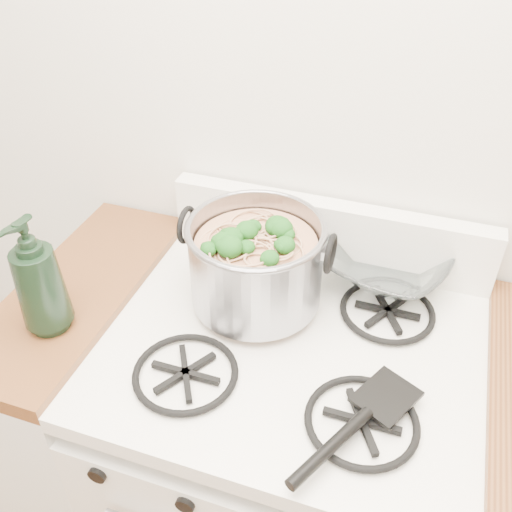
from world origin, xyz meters
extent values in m
plane|color=silver|center=(0.00, 1.60, 1.35)|extent=(3.60, 0.00, 3.60)
cube|color=white|center=(0.00, 1.27, 0.41)|extent=(0.76, 0.65, 0.81)
cube|color=white|center=(0.00, 1.27, 0.88)|extent=(0.76, 0.65, 0.04)
cube|color=black|center=(0.00, 1.27, 0.91)|extent=(0.60, 0.56, 0.02)
cylinder|color=black|center=(-0.28, 0.95, 0.78)|extent=(0.04, 0.03, 0.04)
cylinder|color=black|center=(-0.10, 0.95, 0.78)|extent=(0.04, 0.03, 0.04)
cube|color=silver|center=(-0.51, 1.27, 0.44)|extent=(0.25, 0.65, 0.88)
cube|color=#502A13|center=(-0.51, 1.27, 0.90)|extent=(0.25, 0.65, 0.04)
cylinder|color=gray|center=(-0.11, 1.35, 1.02)|extent=(0.28, 0.28, 0.19)
torus|color=gray|center=(-0.11, 1.35, 1.11)|extent=(0.29, 0.29, 0.01)
torus|color=black|center=(-0.26, 1.35, 1.08)|extent=(0.01, 0.08, 0.08)
torus|color=black|center=(0.04, 1.35, 1.08)|extent=(0.01, 0.08, 0.08)
cylinder|color=#AA7350|center=(-0.11, 1.35, 1.00)|extent=(0.25, 0.25, 0.15)
sphere|color=#184D14|center=(-0.11, 1.35, 1.09)|extent=(0.04, 0.04, 0.04)
sphere|color=#184D14|center=(-0.11, 1.35, 1.09)|extent=(0.04, 0.04, 0.04)
sphere|color=#184D14|center=(-0.11, 1.35, 1.09)|extent=(0.04, 0.04, 0.04)
sphere|color=#184D14|center=(-0.11, 1.35, 1.09)|extent=(0.04, 0.04, 0.04)
sphere|color=#184D14|center=(-0.11, 1.35, 1.09)|extent=(0.04, 0.04, 0.04)
sphere|color=#184D14|center=(-0.11, 1.35, 1.09)|extent=(0.04, 0.04, 0.04)
sphere|color=#184D14|center=(-0.11, 1.35, 1.09)|extent=(0.04, 0.04, 0.04)
sphere|color=#184D14|center=(-0.11, 1.35, 1.09)|extent=(0.04, 0.04, 0.04)
sphere|color=#184D14|center=(-0.11, 1.35, 1.09)|extent=(0.04, 0.04, 0.04)
sphere|color=#184D14|center=(-0.11, 1.35, 1.09)|extent=(0.04, 0.04, 0.04)
sphere|color=#184D14|center=(-0.11, 1.35, 1.09)|extent=(0.04, 0.04, 0.04)
sphere|color=#184D14|center=(-0.11, 1.35, 1.09)|extent=(0.04, 0.04, 0.04)
imported|color=white|center=(0.14, 1.52, 0.94)|extent=(0.14, 0.14, 0.03)
imported|color=black|center=(-0.48, 1.14, 1.05)|extent=(0.12, 0.12, 0.26)
camera|label=1|loc=(0.19, 0.47, 1.75)|focal=40.00mm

